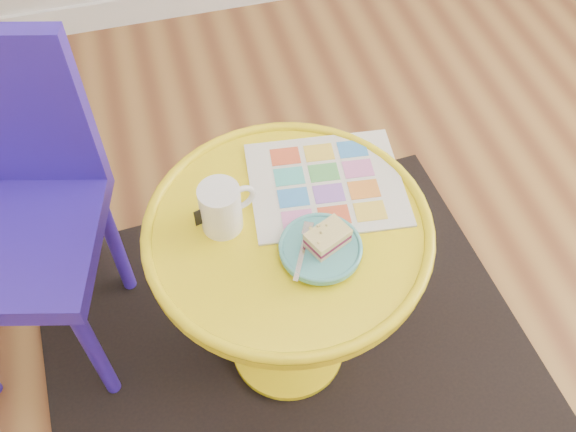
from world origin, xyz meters
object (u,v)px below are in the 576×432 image
object	(u,v)px
mug	(222,207)
plate	(321,249)
chair	(10,201)
side_table	(288,269)
newspaper	(326,184)

from	to	relation	value
mug	plate	bearing A→B (deg)	-49.33
chair	mug	xyz separation A→B (m)	(0.45, -0.23, 0.11)
mug	side_table	bearing A→B (deg)	-32.85
chair	plate	xyz separation A→B (m)	(0.62, -0.36, 0.07)
side_table	chair	world-z (taller)	chair
side_table	newspaper	distance (m)	0.22
chair	mug	distance (m)	0.52
side_table	newspaper	world-z (taller)	newspaper
side_table	plate	world-z (taller)	plate
chair	plate	distance (m)	0.72
side_table	mug	distance (m)	0.26
chair	newspaper	distance (m)	0.71
newspaper	plate	world-z (taller)	plate
chair	mug	bearing A→B (deg)	-12.78
newspaper	chair	bearing A→B (deg)	171.67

